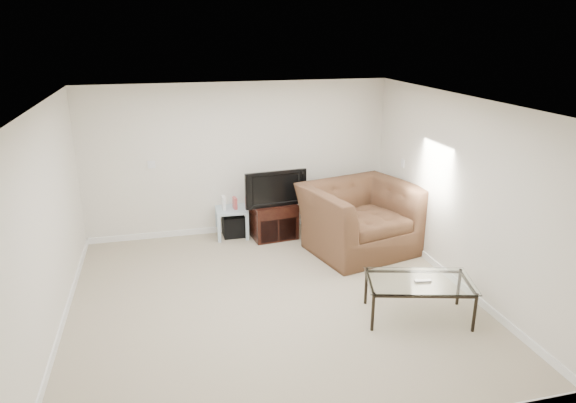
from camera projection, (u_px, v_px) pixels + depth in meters
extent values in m
plane|color=tan|center=(273.00, 301.00, 6.52)|extent=(5.00, 5.00, 0.00)
plane|color=white|center=(271.00, 102.00, 5.72)|extent=(5.00, 5.00, 0.00)
cube|color=silver|center=(239.00, 159.00, 8.42)|extent=(5.00, 0.02, 2.50)
cube|color=silver|center=(46.00, 227.00, 5.54)|extent=(0.02, 5.00, 2.50)
cube|color=silver|center=(459.00, 193.00, 6.70)|extent=(0.02, 5.00, 2.50)
cube|color=white|center=(151.00, 165.00, 8.08)|extent=(0.12, 0.02, 0.12)
cube|color=white|center=(403.00, 163.00, 8.16)|extent=(0.02, 0.09, 0.13)
cube|color=white|center=(407.00, 225.00, 8.19)|extent=(0.02, 0.08, 0.12)
cube|color=black|center=(274.00, 210.00, 8.32)|extent=(0.42, 0.32, 0.05)
imported|color=black|center=(274.00, 187.00, 8.21)|extent=(0.95, 0.28, 0.58)
cube|color=black|center=(234.00, 226.00, 8.54)|extent=(0.36, 0.36, 0.36)
cube|color=white|center=(224.00, 203.00, 8.34)|extent=(0.05, 0.16, 0.22)
cube|color=#CC4C4C|center=(235.00, 203.00, 8.38)|extent=(0.06, 0.15, 0.19)
imported|color=brown|center=(360.00, 207.00, 7.83)|extent=(1.80, 1.39, 1.39)
cube|color=#B2B2B7|center=(423.00, 281.00, 5.97)|extent=(0.20, 0.08, 0.02)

